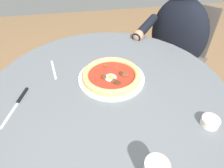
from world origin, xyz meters
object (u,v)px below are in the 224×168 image
Objects in this scene: dining_table at (108,107)px; cafe_chair_diner at (181,50)px; fork_utensil at (54,69)px; steak_knife at (19,100)px; diner_person at (172,59)px; ramekin_capers at (210,121)px; pizza_on_plate at (111,76)px.

dining_table is 1.24× the size of cafe_chair_diner.
steak_knife is at bearing 146.53° from fork_utensil.
diner_person is (0.53, -0.95, -0.25)m from steak_knife.
diner_person is 1.30× the size of cafe_chair_diner.
ramekin_capers is at bearing -127.60° from fork_utensil.
diner_person reaches higher than pizza_on_plate.
pizza_on_plate is at bearing -79.12° from steak_knife.
ramekin_capers is 0.73m from fork_utensil.
pizza_on_plate is 0.41m from steak_knife.
ramekin_capers is at bearing -129.65° from dining_table.
dining_table is 16.67× the size of ramekin_capers.
dining_table is 0.78m from diner_person.
diner_person is at bearing -60.71° from steak_knife.
diner_person reaches higher than steak_knife.
diner_person is at bearing -67.65° from fork_utensil.
fork_utensil is 0.92m from diner_person.
ramekin_capers is (-0.25, -0.70, 0.01)m from steak_knife.
pizza_on_plate is at bearing -30.40° from dining_table.
fork_utensil is 0.18× the size of cafe_chair_diner.
pizza_on_plate is 1.46× the size of steak_knife.
ramekin_capers reaches higher than dining_table.
ramekin_capers is 0.86m from diner_person.
steak_knife is at bearing 119.29° from diner_person.
steak_knife is at bearing 94.48° from dining_table.
pizza_on_plate is 0.30m from fork_utensil.
diner_person is at bearing -17.64° from ramekin_capers.
dining_table is at bearing 50.35° from ramekin_capers.
steak_knife is (-0.08, 0.40, -0.01)m from pizza_on_plate.
dining_table is 6.70× the size of fork_utensil.
pizza_on_plate is 0.44m from ramekin_capers.
diner_person is (0.78, -0.25, -0.27)m from ramekin_capers.
pizza_on_plate is at bearing 129.59° from diner_person.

